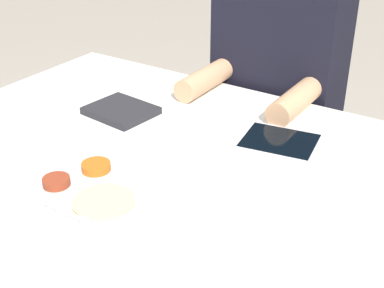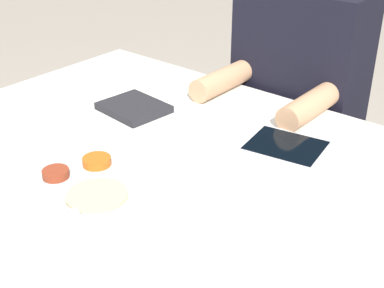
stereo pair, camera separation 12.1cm
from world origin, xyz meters
TOP-DOWN VIEW (x-y plane):
  - dining_table at (0.00, 0.00)m, footprint 1.24×1.02m
  - thali_tray at (0.02, -0.20)m, footprint 0.32×0.32m
  - red_notebook at (-0.19, 0.15)m, footprint 0.19×0.17m
  - tablet_device at (0.26, 0.23)m, footprint 0.22×0.19m
  - person_diner at (0.07, 0.63)m, footprint 0.39×0.44m

SIDE VIEW (x-z plane):
  - dining_table at x=0.00m, z-range 0.00..0.71m
  - person_diner at x=0.07m, z-range -0.04..1.16m
  - tablet_device at x=0.26m, z-range 0.71..0.72m
  - thali_tray at x=0.02m, z-range 0.71..0.74m
  - red_notebook at x=-0.19m, z-range 0.71..0.73m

